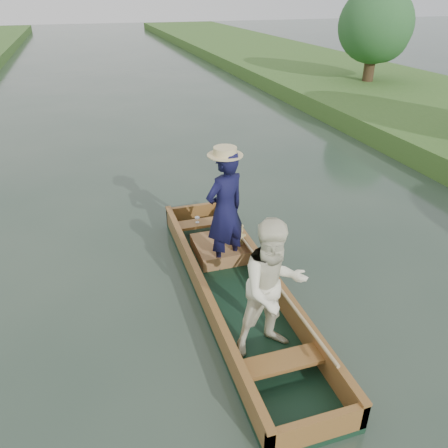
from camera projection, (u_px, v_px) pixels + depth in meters
name	position (u px, v px, depth m)	size (l,w,h in m)	color
ground	(236.00, 299.00, 6.46)	(120.00, 120.00, 0.00)	#283D30
trees_far	(104.00, 49.00, 11.92)	(22.91, 13.60, 4.49)	#47331E
punt	(244.00, 264.00, 6.01)	(1.12, 5.00, 2.04)	black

